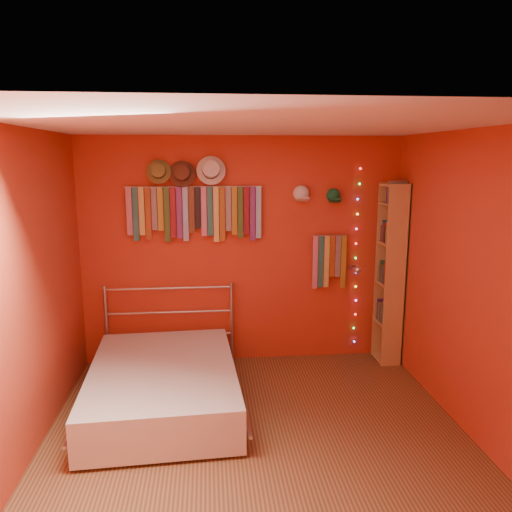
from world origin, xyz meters
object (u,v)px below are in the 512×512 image
object	(u,v)px
tie_rack	(195,211)
bed	(163,385)
reading_lamp	(357,269)
bookshelf	(394,273)

from	to	relation	value
tie_rack	bed	distance (m)	1.83
bed	reading_lamp	bearing A→B (deg)	19.19
bookshelf	bed	size ratio (longest dim) A/B	1.03
tie_rack	reading_lamp	distance (m)	1.86
reading_lamp	bookshelf	size ratio (longest dim) A/B	0.16
reading_lamp	bed	size ratio (longest dim) A/B	0.16
bed	bookshelf	bearing A→B (deg)	16.07
tie_rack	reading_lamp	bearing A→B (deg)	-5.80
tie_rack	bookshelf	size ratio (longest dim) A/B	0.72
tie_rack	bookshelf	bearing A→B (deg)	-4.10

